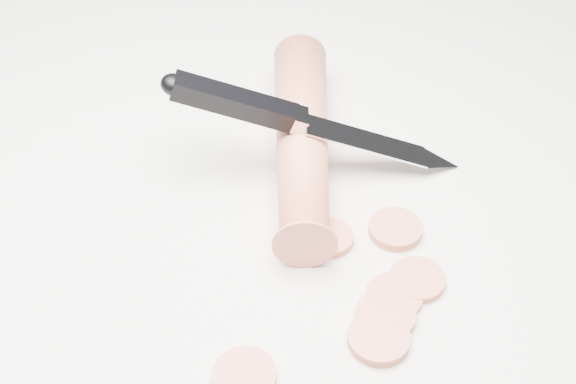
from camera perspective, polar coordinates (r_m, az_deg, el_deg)
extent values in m
plane|color=silver|center=(0.56, 2.92, -2.19)|extent=(2.40, 2.40, 0.00)
cylinder|color=#DF6443|center=(0.59, 1.01, 3.82)|extent=(0.08, 0.21, 0.04)
cylinder|color=#D8654F|center=(0.48, -3.14, -12.93)|extent=(0.04, 0.04, 0.01)
cylinder|color=#D8654F|center=(0.52, 7.54, -7.39)|extent=(0.04, 0.04, 0.01)
cylinder|color=#D8654F|center=(0.55, 7.64, -2.64)|extent=(0.04, 0.04, 0.01)
cylinder|color=#D8654F|center=(0.53, 9.16, -6.18)|extent=(0.04, 0.04, 0.01)
cylinder|color=#D8654F|center=(0.49, 6.48, -10.31)|extent=(0.04, 0.04, 0.01)
cylinder|color=#D8654F|center=(0.54, 2.96, -3.28)|extent=(0.03, 0.03, 0.01)
cylinder|color=#D8654F|center=(0.51, 6.95, -8.71)|extent=(0.04, 0.04, 0.01)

